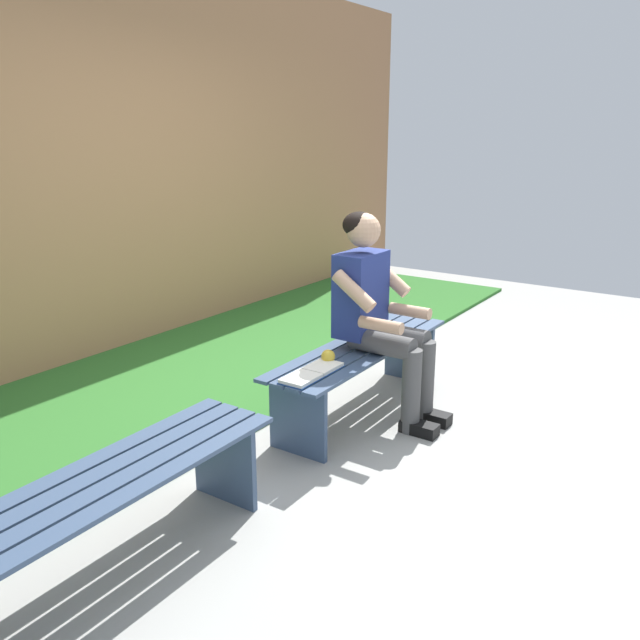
{
  "coord_description": "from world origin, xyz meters",
  "views": [
    {
      "loc": [
        3.22,
        1.9,
        1.7
      ],
      "look_at": [
        0.66,
        0.15,
        0.78
      ],
      "focal_mm": 36.56,
      "sensor_mm": 36.0,
      "label": 1
    }
  ],
  "objects_px": {
    "person_seated": "(378,309)",
    "apple": "(328,356)",
    "book_open": "(312,373)",
    "bench_near": "(361,362)",
    "bench_far": "(104,504)"
  },
  "relations": [
    {
      "from": "bench_far",
      "to": "apple",
      "type": "distance_m",
      "value": 1.54
    },
    {
      "from": "bench_near",
      "to": "bench_far",
      "type": "distance_m",
      "value": 1.89
    },
    {
      "from": "bench_far",
      "to": "book_open",
      "type": "distance_m",
      "value": 1.33
    },
    {
      "from": "bench_near",
      "to": "bench_far",
      "type": "xyz_separation_m",
      "value": [
        1.89,
        0.0,
        0.0
      ]
    },
    {
      "from": "bench_near",
      "to": "book_open",
      "type": "distance_m",
      "value": 0.58
    },
    {
      "from": "person_seated",
      "to": "book_open",
      "type": "distance_m",
      "value": 0.63
    },
    {
      "from": "apple",
      "to": "book_open",
      "type": "distance_m",
      "value": 0.21
    },
    {
      "from": "bench_near",
      "to": "person_seated",
      "type": "distance_m",
      "value": 0.36
    },
    {
      "from": "bench_far",
      "to": "bench_near",
      "type": "bearing_deg",
      "value": 180.0
    },
    {
      "from": "bench_far",
      "to": "person_seated",
      "type": "relative_size",
      "value": 1.28
    },
    {
      "from": "bench_far",
      "to": "apple",
      "type": "bearing_deg",
      "value": 179.96
    },
    {
      "from": "bench_far",
      "to": "book_open",
      "type": "relative_size",
      "value": 3.83
    },
    {
      "from": "person_seated",
      "to": "apple",
      "type": "relative_size",
      "value": 15.66
    },
    {
      "from": "apple",
      "to": "book_open",
      "type": "height_order",
      "value": "apple"
    },
    {
      "from": "bench_far",
      "to": "person_seated",
      "type": "height_order",
      "value": "person_seated"
    }
  ]
}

